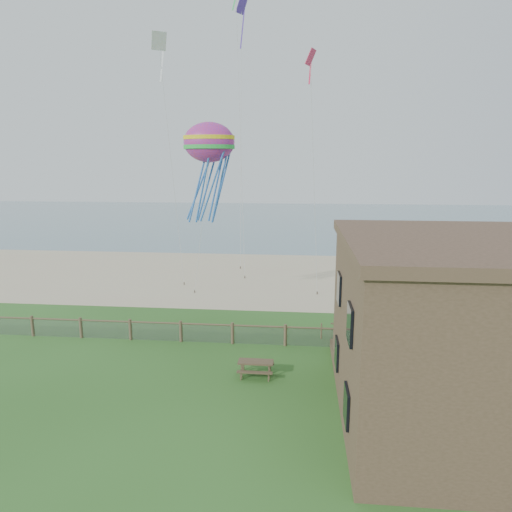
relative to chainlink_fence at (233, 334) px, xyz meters
name	(u,v)px	position (x,y,z in m)	size (l,w,h in m)	color
ground	(213,396)	(0.00, -6.00, -0.55)	(160.00, 160.00, 0.00)	#28511B
sand_beach	(258,276)	(0.00, 16.00, -0.55)	(72.00, 20.00, 0.02)	#C1AC8B
ocean	(280,219)	(0.00, 60.00, -0.55)	(160.00, 68.00, 0.02)	slate
chainlink_fence	(233,334)	(0.00, 0.00, 0.00)	(36.20, 0.20, 1.25)	brown
motel_deck	(476,356)	(13.00, -1.00, -0.30)	(15.00, 2.00, 0.50)	brown
picnic_table	(256,369)	(1.71, -3.88, -0.19)	(1.70, 1.28, 0.72)	brown
octopus_kite	(210,170)	(-2.54, 7.02, 9.09)	(3.52, 2.49, 7.25)	#F53526
kite_white	(159,52)	(-6.13, 8.29, 17.02)	(1.23, 0.70, 2.68)	white
kite_purple	(242,19)	(-1.26, 14.76, 20.82)	(1.12, 0.70, 3.03)	#51309D
kite_red	(311,63)	(4.16, 6.54, 15.76)	(1.02, 0.70, 1.75)	#E92951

